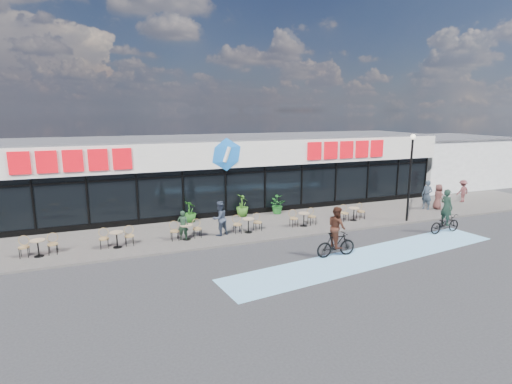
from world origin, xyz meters
The scene contains 22 objects.
ground centered at (0.00, 0.00, 0.00)m, with size 120.00×120.00×0.00m, color #28282B.
sidewalk centered at (0.00, 4.50, 0.05)m, with size 44.00×5.00×0.10m, color #544F4B.
bike_lane centered at (4.00, -1.50, 0.01)m, with size 14.00×2.20×0.01m, color #75B4DE.
building centered at (0.00, 9.93, 2.34)m, with size 30.60×6.57×4.75m.
neighbour_building centered at (20.50, 11.00, 2.06)m, with size 9.20×7.20×4.11m.
lamp_post centered at (9.30, 2.30, 3.02)m, with size 0.28×0.28×4.88m.
bistro_set_1 centered at (-9.46, 3.55, 0.56)m, with size 1.54×0.62×0.90m.
bistro_set_2 centered at (-6.26, 3.55, 0.56)m, with size 1.54×0.62×0.90m.
bistro_set_3 centered at (-3.06, 3.55, 0.56)m, with size 1.54×0.62×0.90m.
bistro_set_4 centered at (0.13, 3.55, 0.56)m, with size 1.54×0.62×0.90m.
bistro_set_5 centered at (3.33, 3.55, 0.56)m, with size 1.54×0.62×0.90m.
bistro_set_6 centered at (6.52, 3.55, 0.56)m, with size 1.54×0.62×0.90m.
potted_plant_left centered at (-2.25, 6.50, 0.71)m, with size 0.68×0.68×1.21m, color #1E5317.
potted_plant_mid centered at (3.04, 6.46, 0.64)m, with size 0.97×0.84×1.08m, color #1C621F.
potted_plant_right centered at (0.91, 6.62, 0.77)m, with size 0.75×0.75×1.33m, color #2E5C1A.
patron_left centered at (-3.21, 3.51, 0.83)m, with size 0.53×0.35×1.45m, color #1B3120.
patron_right centered at (-1.36, 3.54, 0.98)m, with size 0.86×0.67×1.76m, color #2F394A.
pedestrian_a centered at (12.40, 4.07, 1.02)m, with size 0.67×0.44×1.84m, color #303E4B.
pedestrian_b centered at (13.07, 3.82, 0.90)m, with size 0.78×0.51×1.60m, color #522E2A.
pedestrian_c centered at (16.23, 4.78, 0.86)m, with size 0.98×0.57×1.52m, color brown.
cyclist_a centered at (2.59, -0.92, 0.95)m, with size 1.86×0.89×2.24m.
cyclist_b centered at (9.74, 0.02, 0.77)m, with size 1.94×0.76×2.32m.
Camera 1 is at (-6.58, -15.07, 6.26)m, focal length 28.00 mm.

